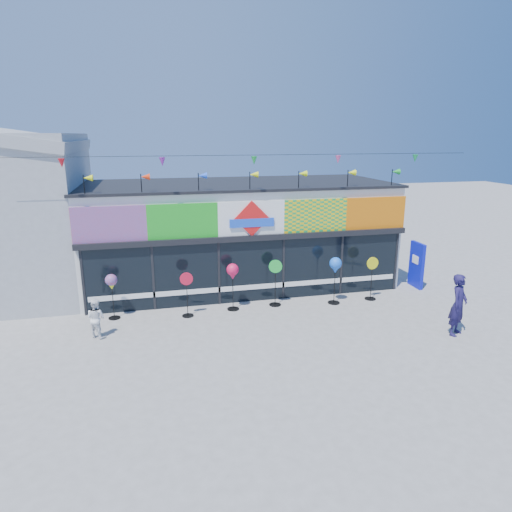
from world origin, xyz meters
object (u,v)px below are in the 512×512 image
object	(u,v)px
spinner_3	(275,281)
spinner_4	(335,267)
spinner_0	(111,283)
spinner_2	(233,273)
spinner_5	(372,277)
adult_man	(458,305)
child	(96,318)
spinner_1	(187,293)
blue_sign	(417,265)

from	to	relation	value
spinner_3	spinner_4	world-z (taller)	spinner_4
spinner_0	spinner_3	world-z (taller)	spinner_3
spinner_2	spinner_5	bearing A→B (deg)	-1.96
spinner_0	spinner_2	size ratio (longest dim) A/B	0.92
spinner_5	adult_man	distance (m)	3.62
spinner_2	spinner_3	distance (m)	1.61
child	spinner_5	bearing A→B (deg)	-137.52
spinner_1	adult_man	bearing A→B (deg)	-23.15
spinner_1	spinner_2	xyz separation A→B (m)	(1.61, 0.25, 0.52)
spinner_5	adult_man	xyz separation A→B (m)	(1.10, -3.44, 0.10)
spinner_1	spinner_3	bearing A→B (deg)	5.49
spinner_0	spinner_4	size ratio (longest dim) A/B	0.89
spinner_2	spinner_3	size ratio (longest dim) A/B	0.99
spinner_0	spinner_1	size ratio (longest dim) A/B	1.00
spinner_4	spinner_3	bearing A→B (deg)	171.95
spinner_3	child	world-z (taller)	spinner_3
adult_man	child	bearing A→B (deg)	132.51
spinner_1	spinner_4	bearing A→B (deg)	0.01
spinner_0	child	size ratio (longest dim) A/B	1.26
child	spinner_4	bearing A→B (deg)	-136.83
blue_sign	spinner_2	distance (m)	7.66
spinner_0	spinner_2	distance (m)	4.03
spinner_3	adult_man	bearing A→B (deg)	-37.86
spinner_1	adult_man	xyz separation A→B (m)	(7.89, -3.37, 0.15)
child	spinner_2	bearing A→B (deg)	-128.06
adult_man	child	xyz separation A→B (m)	(-10.71, 2.36, -0.35)
blue_sign	adult_man	bearing A→B (deg)	-105.97
spinner_1	child	world-z (taller)	spinner_1
spinner_3	child	xyz separation A→B (m)	(-5.98, -1.32, -0.28)
spinner_1	spinner_2	distance (m)	1.71
spinner_0	spinner_2	xyz separation A→B (m)	(4.02, -0.13, 0.10)
spinner_3	adult_man	xyz separation A→B (m)	(4.73, -3.68, 0.07)
spinner_2	spinner_3	world-z (taller)	spinner_3
blue_sign	adult_man	world-z (taller)	adult_man
spinner_1	child	bearing A→B (deg)	-160.24
spinner_0	child	bearing A→B (deg)	-106.35
spinner_1	spinner_2	size ratio (longest dim) A/B	0.92
spinner_0	spinner_3	bearing A→B (deg)	-0.73
spinner_0	spinner_2	world-z (taller)	spinner_2
spinner_4	adult_man	size ratio (longest dim) A/B	0.90
spinner_4	spinner_5	size ratio (longest dim) A/B	1.07
spinner_4	adult_man	world-z (taller)	adult_man
spinner_5	child	xyz separation A→B (m)	(-9.61, -1.08, -0.25)
blue_sign	spinner_4	bearing A→B (deg)	-164.84
child	adult_man	bearing A→B (deg)	-156.37
spinner_2	child	xyz separation A→B (m)	(-4.43, -1.26, -0.73)
spinner_4	spinner_5	distance (m)	1.58
spinner_2	adult_man	size ratio (longest dim) A/B	0.87
blue_sign	spinner_4	distance (m)	4.07
spinner_2	spinner_4	world-z (taller)	spinner_4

